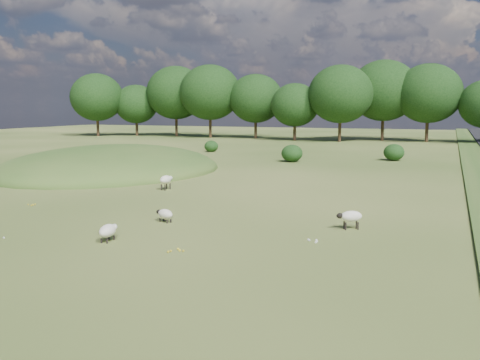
{
  "coord_description": "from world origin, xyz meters",
  "views": [
    {
      "loc": [
        12.59,
        -22.89,
        4.99
      ],
      "look_at": [
        2.0,
        4.0,
        1.0
      ],
      "focal_mm": 40.0,
      "sensor_mm": 36.0,
      "label": 1
    }
  ],
  "objects_px": {
    "sheep_0": "(165,214)",
    "sheep_1": "(108,231)",
    "sheep_2": "(351,216)",
    "sheep_3": "(166,180)"
  },
  "relations": [
    {
      "from": "sheep_1",
      "to": "sheep_3",
      "type": "distance_m",
      "value": 12.47
    },
    {
      "from": "sheep_0",
      "to": "sheep_1",
      "type": "distance_m",
      "value": 3.72
    },
    {
      "from": "sheep_1",
      "to": "sheep_2",
      "type": "bearing_deg",
      "value": -63.43
    },
    {
      "from": "sheep_0",
      "to": "sheep_3",
      "type": "xyz_separation_m",
      "value": [
        -4.46,
        8.05,
        0.24
      ]
    },
    {
      "from": "sheep_1",
      "to": "sheep_0",
      "type": "bearing_deg",
      "value": -11.38
    },
    {
      "from": "sheep_0",
      "to": "sheep_2",
      "type": "height_order",
      "value": "sheep_2"
    },
    {
      "from": "sheep_0",
      "to": "sheep_1",
      "type": "relative_size",
      "value": 0.9
    },
    {
      "from": "sheep_3",
      "to": "sheep_0",
      "type": "bearing_deg",
      "value": -148.35
    },
    {
      "from": "sheep_1",
      "to": "sheep_3",
      "type": "xyz_separation_m",
      "value": [
        -4.15,
        11.76,
        0.2
      ]
    },
    {
      "from": "sheep_2",
      "to": "sheep_1",
      "type": "bearing_deg",
      "value": 5.82
    }
  ]
}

